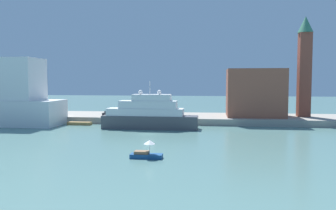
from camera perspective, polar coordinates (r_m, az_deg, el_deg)
name	(u,v)px	position (r m, az deg, el deg)	size (l,w,h in m)	color
ground	(149,134)	(74.18, -3.28, -4.93)	(400.00, 400.00, 0.00)	slate
quay_dock	(165,118)	(98.78, -0.53, -2.19)	(110.00, 18.51, 1.76)	gray
large_yacht	(149,115)	(82.69, -3.23, -1.70)	(23.16, 4.77, 11.60)	#4C4C51
small_motorboat	(146,152)	(51.37, -3.65, -7.94)	(4.81, 1.72, 2.76)	navy
work_barge	(79,123)	(92.95, -14.61, -3.01)	(6.24, 1.89, 0.79)	olive
harbor_building	(255,93)	(97.93, 14.34, 2.01)	(15.40, 12.96, 13.15)	#93513D
bell_tower	(305,63)	(101.13, 21.90, 6.62)	(4.13, 4.13, 27.46)	brown
parked_car	(110,114)	(97.84, -9.62, -1.44)	(4.57, 1.70, 1.39)	black
person_figure	(131,113)	(97.79, -6.15, -1.31)	(0.36, 0.36, 1.64)	#4C4C4C
mooring_bollard	(189,117)	(90.27, 3.62, -1.95)	(0.46, 0.46, 0.83)	black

